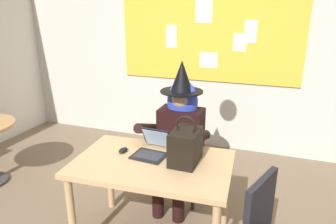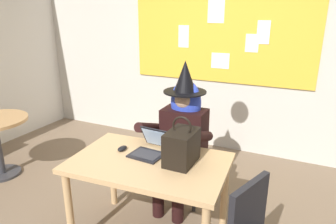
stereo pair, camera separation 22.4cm
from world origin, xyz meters
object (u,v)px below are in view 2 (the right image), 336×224
at_px(computer_mouse, 122,148).
at_px(person_costumed, 182,129).
at_px(laptop, 150,148).
at_px(desk_main, 149,172).
at_px(handbag, 182,147).
at_px(chair_at_desk, 185,151).

bearing_deg(computer_mouse, person_costumed, 63.29).
distance_m(laptop, computer_mouse, 0.25).
distance_m(desk_main, laptop, 0.20).
xyz_separation_m(laptop, handbag, (0.30, -0.05, 0.09)).
distance_m(desk_main, person_costumed, 0.64).
bearing_deg(computer_mouse, desk_main, -11.04).
bearing_deg(chair_at_desk, laptop, -10.89).
xyz_separation_m(chair_at_desk, laptop, (-0.06, -0.62, 0.29)).
bearing_deg(laptop, computer_mouse, -162.78).
xyz_separation_m(desk_main, person_costumed, (0.02, 0.62, 0.14)).
bearing_deg(handbag, laptop, 171.17).
relative_size(chair_at_desk, laptop, 2.70).
bearing_deg(computer_mouse, chair_at_desk, 68.40).
bearing_deg(handbag, desk_main, -162.05).
bearing_deg(computer_mouse, handbag, 3.29).
height_order(person_costumed, handbag, person_costumed).
bearing_deg(computer_mouse, laptop, 15.21).
relative_size(desk_main, chair_at_desk, 1.43).
bearing_deg(desk_main, person_costumed, 88.58).
relative_size(person_costumed, laptop, 4.33).
relative_size(desk_main, person_costumed, 0.89).
bearing_deg(laptop, handbag, -4.46).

